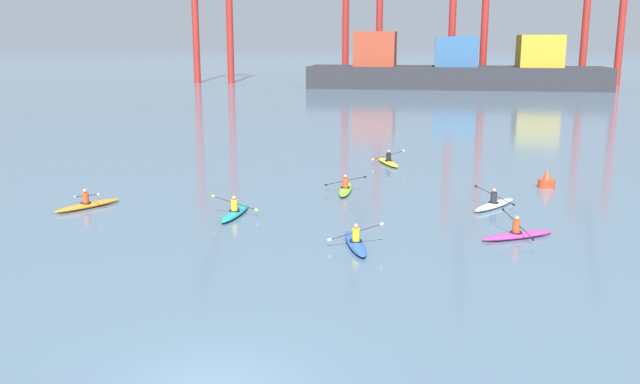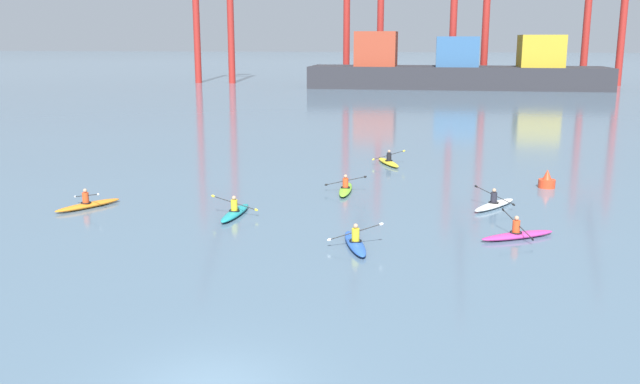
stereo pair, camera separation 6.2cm
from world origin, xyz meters
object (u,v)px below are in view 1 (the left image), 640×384
Objects in this scene: kayak_white at (494,204)px; kayak_blue at (355,242)px; kayak_yellow at (388,162)px; kayak_lime at (346,189)px; container_barge at (454,69)px; kayak_teal at (235,212)px; kayak_magenta at (518,234)px; kayak_orange at (88,204)px; channel_buoy at (547,181)px.

kayak_blue is at bearing -128.57° from kayak_white.
kayak_lime is (-1.70, -8.46, 0.00)m from kayak_yellow.
kayak_yellow is 18.06m from kayak_blue.
container_barge is 13.75× the size of kayak_lime.
kayak_lime is at bearing 163.11° from kayak_white.
container_barge is 14.96× the size of kayak_white.
kayak_magenta is at bearing -7.89° from kayak_teal.
container_barge reaches higher than kayak_white.
container_barge reaches higher than kayak_orange.
kayak_orange is at bearing 177.54° from kayak_teal.
kayak_lime is (-10.59, -2.82, -0.19)m from channel_buoy.
kayak_magenta is 0.94× the size of kayak_blue.
kayak_magenta is at bearing -43.19° from kayak_lime.
kayak_magenta is at bearing -89.95° from container_barge.
kayak_yellow and kayak_lime have the same top height.
kayak_teal is 1.00× the size of kayak_blue.
kayak_blue is at bearing -161.09° from kayak_magenta.
kayak_teal is at bearing 146.84° from kayak_blue.
kayak_magenta is at bearing -68.65° from kayak_yellow.
kayak_magenta reaches higher than kayak_white.
container_barge is at bearing 85.04° from kayak_yellow.
kayak_blue is at bearing -90.40° from kayak_yellow.
kayak_orange is (-19.11, -3.16, -0.00)m from kayak_white.
kayak_orange is 13.90m from kayak_blue.
kayak_magenta is (-2.68, -10.24, -0.19)m from channel_buoy.
kayak_white is at bearing -90.28° from container_barge.
kayak_magenta is (12.26, -1.70, -0.00)m from kayak_teal.
kayak_magenta is 6.70m from kayak_blue.
container_barge is at bearing 92.08° from channel_buoy.
kayak_white is at bearing -61.88° from kayak_yellow.
kayak_orange is at bearing -170.62° from kayak_white.
channel_buoy is 10.59m from kayak_magenta.
channel_buoy reaches higher than kayak_white.
channel_buoy reaches higher than kayak_teal.
kayak_white is 5.19m from kayak_magenta.
kayak_yellow is (13.38, 13.88, 0.00)m from kayak_orange.
kayak_orange and kayak_lime have the same top height.
container_barge is 86.57m from kayak_magenta.
kayak_white is at bearing -121.98° from channel_buoy.
kayak_teal and kayak_lime have the same top height.
kayak_lime is at bearing -101.34° from kayak_yellow.
kayak_white reaches higher than kayak_yellow.
kayak_orange is at bearing 174.13° from kayak_magenta.
kayak_teal is at bearing 172.11° from kayak_magenta.
kayak_blue is (-9.02, -12.41, -0.19)m from channel_buoy.
kayak_white is 0.94× the size of kayak_yellow.
kayak_lime is (-7.43, 2.26, -0.00)m from kayak_white.
kayak_lime is at bearing 52.80° from kayak_teal.
kayak_magenta is 0.95× the size of kayak_lime.
container_barge is 79.54m from kayak_lime.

